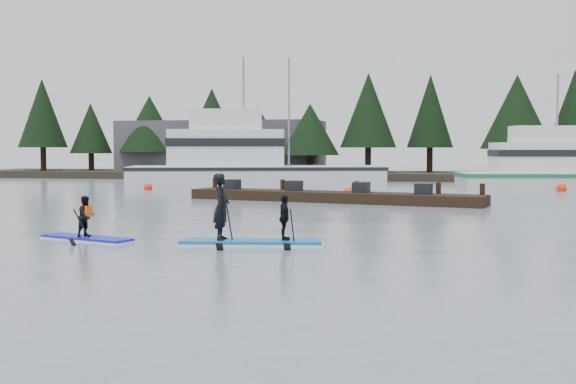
% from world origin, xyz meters
% --- Properties ---
extents(ground, '(160.00, 160.00, 0.00)m').
position_xyz_m(ground, '(0.00, 0.00, 0.00)').
color(ground, slate).
rests_on(ground, ground).
extents(far_shore, '(70.00, 8.00, 0.60)m').
position_xyz_m(far_shore, '(0.00, 42.00, 0.30)').
color(far_shore, '#2D281E').
rests_on(far_shore, ground).
extents(treeline, '(60.00, 4.00, 8.00)m').
position_xyz_m(treeline, '(0.00, 42.00, 0.00)').
color(treeline, black).
rests_on(treeline, ground).
extents(waterfront_building, '(18.00, 6.00, 5.00)m').
position_xyz_m(waterfront_building, '(-14.00, 44.00, 2.50)').
color(waterfront_building, '#4C4C51').
rests_on(waterfront_building, ground).
extents(fishing_boat_large, '(18.57, 9.55, 10.07)m').
position_xyz_m(fishing_boat_large, '(-8.22, 31.63, 0.77)').
color(fishing_boat_large, silver).
rests_on(fishing_boat_large, ground).
extents(fishing_boat_medium, '(13.77, 6.12, 8.08)m').
position_xyz_m(fishing_boat_medium, '(12.60, 30.05, 0.56)').
color(fishing_boat_medium, silver).
rests_on(fishing_boat_medium, ground).
extents(floating_dock, '(14.77, 5.23, 0.49)m').
position_xyz_m(floating_dock, '(-0.00, 16.37, 0.25)').
color(floating_dock, black).
rests_on(floating_dock, ground).
extents(buoy_b, '(0.61, 0.61, 0.61)m').
position_xyz_m(buoy_b, '(0.27, 20.89, 0.00)').
color(buoy_b, '#FF2E0C').
rests_on(buoy_b, ground).
extents(buoy_a, '(0.53, 0.53, 0.53)m').
position_xyz_m(buoy_a, '(-12.66, 24.03, 0.00)').
color(buoy_a, '#FF2E0C').
rests_on(buoy_a, ground).
extents(buoy_c, '(0.58, 0.58, 0.58)m').
position_xyz_m(buoy_c, '(12.35, 27.73, 0.00)').
color(buoy_c, '#FF2E0C').
rests_on(buoy_c, ground).
extents(paddleboard_solo, '(3.03, 1.66, 1.77)m').
position_xyz_m(paddleboard_solo, '(-4.67, 0.54, 0.41)').
color(paddleboard_solo, '#1415BB').
rests_on(paddleboard_solo, ground).
extents(paddleboard_duo, '(3.89, 1.54, 2.39)m').
position_xyz_m(paddleboard_duo, '(-0.02, 0.56, 0.61)').
color(paddleboard_duo, '#1262A9').
rests_on(paddleboard_duo, ground).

